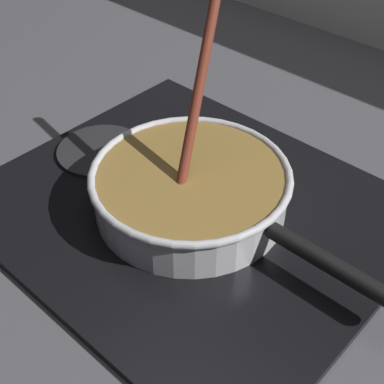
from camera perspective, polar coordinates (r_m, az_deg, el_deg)
name	(u,v)px	position (r m, az deg, el deg)	size (l,w,h in m)	color
ground	(124,274)	(0.75, -6.97, -8.30)	(2.40, 1.60, 0.04)	#4C4C51
hob_plate	(192,211)	(0.79, 0.00, -1.99)	(0.56, 0.48, 0.01)	black
burner_ring	(192,206)	(0.78, 0.00, -1.44)	(0.19, 0.19, 0.01)	#592D0C
spare_burner	(101,150)	(0.90, -9.31, 4.22)	(0.14, 0.14, 0.01)	#262628
cooking_pan	(193,190)	(0.76, 0.12, 0.25)	(0.45, 0.28, 0.28)	silver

